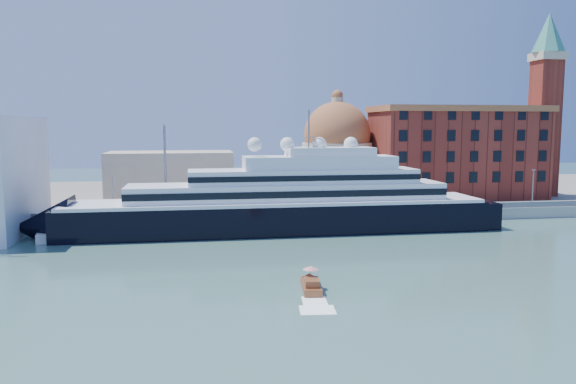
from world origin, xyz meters
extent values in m
plane|color=#3A655E|center=(0.00, 0.00, 0.00)|extent=(400.00, 400.00, 0.00)
cube|color=gray|center=(0.00, 34.00, 1.25)|extent=(180.00, 10.00, 2.50)
cube|color=slate|center=(0.00, 75.00, 1.00)|extent=(260.00, 72.00, 2.00)
cube|color=slate|center=(0.00, 29.50, 3.10)|extent=(180.00, 0.10, 1.20)
cube|color=black|center=(1.22, 23.00, 2.28)|extent=(80.92, 12.45, 6.74)
cone|color=black|center=(-41.32, 23.00, 2.28)|extent=(10.37, 12.45, 12.45)
cube|color=black|center=(41.68, 23.00, 2.07)|extent=(6.22, 11.41, 6.22)
cube|color=white|center=(1.22, 23.00, 5.91)|extent=(78.85, 12.66, 0.62)
cube|color=white|center=(3.29, 23.00, 7.78)|extent=(60.17, 10.37, 3.11)
cube|color=black|center=(3.29, 17.81, 7.78)|extent=(60.17, 0.15, 1.24)
cube|color=white|center=(6.41, 23.00, 10.69)|extent=(43.57, 9.34, 2.70)
cube|color=white|center=(9.52, 23.00, 13.28)|extent=(29.05, 8.30, 2.49)
cube|color=white|center=(11.59, 23.00, 15.35)|extent=(16.60, 7.26, 1.66)
cylinder|color=slate|center=(7.44, 23.00, 19.71)|extent=(0.31, 0.31, 7.26)
sphere|color=white|center=(-2.93, 23.00, 16.81)|extent=(2.70, 2.70, 2.70)
sphere|color=white|center=(3.29, 23.00, 16.81)|extent=(2.70, 2.70, 2.70)
sphere|color=white|center=(9.52, 23.00, 16.81)|extent=(2.70, 2.70, 2.70)
sphere|color=white|center=(15.74, 23.00, 16.81)|extent=(2.70, 2.70, 2.70)
cube|color=white|center=(-34.93, 21.28, 0.68)|extent=(14.17, 6.55, 1.82)
cube|color=white|center=(-32.68, 21.62, 2.16)|extent=(4.92, 3.50, 1.36)
cube|color=brown|center=(-0.16, -16.04, 0.38)|extent=(2.90, 6.73, 1.09)
cube|color=brown|center=(-0.28, -17.12, 1.30)|extent=(2.03, 2.90, 0.87)
cylinder|color=slate|center=(-0.10, -15.50, 1.74)|extent=(0.07, 0.07, 1.74)
cone|color=red|center=(-0.10, -15.50, 2.72)|extent=(1.96, 1.96, 0.43)
cube|color=maroon|center=(52.00, 52.00, 13.00)|extent=(42.00, 18.00, 22.00)
cube|color=#9B5832|center=(52.00, 52.00, 24.50)|extent=(43.00, 19.00, 1.50)
cube|color=maroon|center=(76.00, 52.00, 19.50)|extent=(6.00, 6.00, 35.00)
cube|color=beige|center=(76.00, 52.00, 38.00)|extent=(7.00, 7.00, 2.00)
cone|color=#3B8373|center=(76.00, 52.00, 44.00)|extent=(8.40, 8.40, 10.00)
cylinder|color=beige|center=(22.00, 58.00, 9.00)|extent=(18.00, 18.00, 14.00)
sphere|color=#9B5832|center=(22.00, 58.00, 18.00)|extent=(17.00, 17.00, 17.00)
cylinder|color=beige|center=(22.00, 58.00, 26.00)|extent=(3.00, 3.00, 3.00)
cube|color=beige|center=(8.00, 56.00, 7.00)|extent=(18.00, 14.00, 10.00)
cube|color=beige|center=(-20.00, 58.00, 8.00)|extent=(30.00, 16.00, 12.00)
cylinder|color=slate|center=(-30.00, 31.00, 6.50)|extent=(0.24, 0.24, 8.00)
cube|color=slate|center=(-30.00, 31.00, 10.60)|extent=(0.80, 0.30, 0.25)
cylinder|color=slate|center=(0.00, 31.00, 6.50)|extent=(0.24, 0.24, 8.00)
cube|color=slate|center=(0.00, 31.00, 10.60)|extent=(0.80, 0.30, 0.25)
cylinder|color=slate|center=(30.00, 31.00, 6.50)|extent=(0.24, 0.24, 8.00)
cube|color=slate|center=(30.00, 31.00, 10.60)|extent=(0.80, 0.30, 0.25)
cylinder|color=slate|center=(60.00, 31.00, 6.50)|extent=(0.24, 0.24, 8.00)
cube|color=slate|center=(60.00, 31.00, 10.60)|extent=(0.80, 0.30, 0.25)
cylinder|color=slate|center=(-20.00, 33.00, 11.50)|extent=(0.50, 0.50, 18.00)
camera|label=1|loc=(-14.07, -82.25, 20.20)|focal=35.00mm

